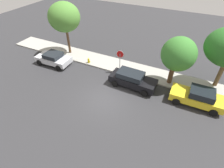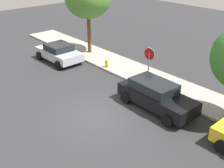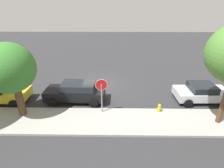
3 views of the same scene
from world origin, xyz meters
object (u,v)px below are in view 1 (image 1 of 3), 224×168
object	(u,v)px
parked_car_black	(132,79)
parked_car_silver	(54,58)
stop_sign	(120,58)
fire_hydrant	(89,61)
parked_car_yellow	(198,97)
street_tree_far	(178,54)
street_tree_near_corner	(64,17)

from	to	relation	value
parked_car_black	parked_car_silver	bearing A→B (deg)	-178.92
stop_sign	parked_car_silver	bearing A→B (deg)	-166.27
fire_hydrant	stop_sign	bearing A→B (deg)	1.01
parked_car_black	fire_hydrant	distance (m)	6.10
parked_car_yellow	fire_hydrant	xyz separation A→B (m)	(-11.69, 1.38, -0.40)
stop_sign	parked_car_black	xyz separation A→B (m)	(2.04, -1.63, -0.96)
parked_car_black	parked_car_silver	world-z (taller)	parked_car_black
parked_car_yellow	street_tree_far	distance (m)	3.95
parked_car_silver	parked_car_yellow	world-z (taller)	parked_car_yellow
stop_sign	parked_car_silver	size ratio (longest dim) A/B	0.64
stop_sign	parked_car_yellow	xyz separation A→B (m)	(7.85, -1.45, -0.98)
parked_car_silver	street_tree_near_corner	distance (m)	4.70
parked_car_silver	street_tree_far	bearing A→B (deg)	9.33
street_tree_far	street_tree_near_corner	bearing A→B (deg)	176.62
street_tree_far	fire_hydrant	xyz separation A→B (m)	(-9.24, -0.36, -2.95)
street_tree_near_corner	parked_car_silver	bearing A→B (deg)	-91.03
parked_car_yellow	street_tree_near_corner	bearing A→B (deg)	170.68
street_tree_far	fire_hydrant	world-z (taller)	street_tree_far
street_tree_near_corner	parked_car_yellow	bearing A→B (deg)	-9.32
parked_car_silver	fire_hydrant	size ratio (longest dim) A/B	5.53
parked_car_silver	street_tree_far	distance (m)	13.21
street_tree_near_corner	fire_hydrant	size ratio (longest dim) A/B	8.52
parked_car_black	street_tree_near_corner	xyz separation A→B (m)	(-9.38, 2.67, 3.66)
street_tree_near_corner	street_tree_far	distance (m)	12.80
parked_car_silver	street_tree_near_corner	world-z (taller)	street_tree_near_corner
stop_sign	street_tree_near_corner	xyz separation A→B (m)	(-7.34, 1.04, 2.70)
parked_car_silver	parked_car_yellow	size ratio (longest dim) A/B	0.92
parked_car_silver	street_tree_far	size ratio (longest dim) A/B	0.81
parked_car_silver	parked_car_yellow	bearing A→B (deg)	1.35
stop_sign	parked_car_black	size ratio (longest dim) A/B	0.57
parked_car_black	fire_hydrant	bearing A→B (deg)	165.15
street_tree_near_corner	fire_hydrant	distance (m)	5.49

